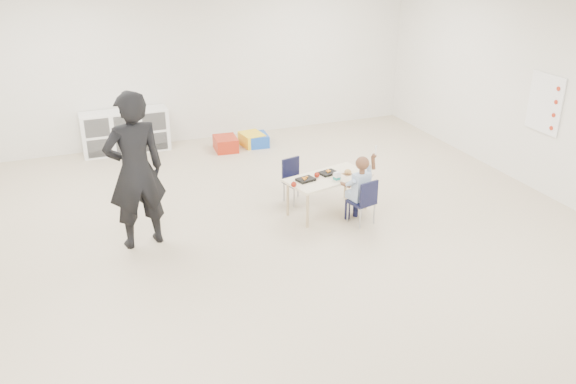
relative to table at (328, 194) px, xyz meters
name	(u,v)px	position (x,y,z in m)	size (l,w,h in m)	color
room	(289,142)	(-0.92, -0.95, 1.15)	(9.00, 9.02, 2.80)	#BAA98F
table	(328,194)	(0.00, 0.00, 0.00)	(1.19, 0.79, 0.50)	beige
chair_near	(362,201)	(0.26, -0.44, 0.05)	(0.29, 0.27, 0.60)	black
chair_far	(296,181)	(-0.26, 0.44, 0.05)	(0.29, 0.27, 0.60)	black
child	(362,188)	(0.26, -0.44, 0.22)	(0.40, 0.40, 0.95)	#A0B6D8
lunch_tray_near	(328,173)	(0.04, 0.08, 0.26)	(0.22, 0.16, 0.03)	black
lunch_tray_far	(306,180)	(-0.32, -0.01, 0.26)	(0.22, 0.16, 0.03)	black
milk_carton	(337,176)	(0.06, -0.14, 0.30)	(0.07, 0.07, 0.10)	white
bread_roll	(348,172)	(0.28, -0.01, 0.28)	(0.09, 0.09, 0.07)	tan
apple_near	(317,175)	(-0.14, 0.03, 0.28)	(0.07, 0.07, 0.07)	maroon
apple_far	(294,184)	(-0.54, -0.15, 0.28)	(0.07, 0.07, 0.07)	maroon
cubby_shelf	(125,131)	(-2.12, 3.33, 0.10)	(1.40, 0.40, 0.70)	white
rules_poster	(545,103)	(3.06, -0.35, 1.00)	(0.02, 0.60, 0.80)	white
adult	(135,171)	(-2.40, 0.02, 0.67)	(0.68, 0.44, 1.86)	black
bin_red	(226,144)	(-0.58, 2.79, -0.14)	(0.36, 0.46, 0.23)	#AE2611
bin_yellow	(252,139)	(-0.09, 2.86, -0.15)	(0.34, 0.44, 0.22)	yellow
bin_blue	(258,140)	(0.00, 2.82, -0.15)	(0.33, 0.42, 0.21)	#184CB6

